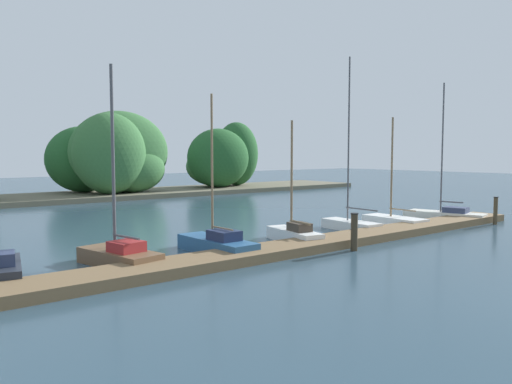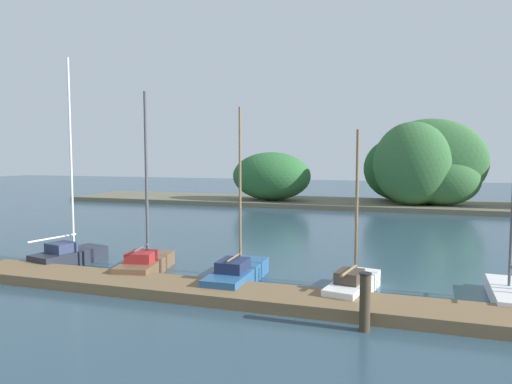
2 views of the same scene
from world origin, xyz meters
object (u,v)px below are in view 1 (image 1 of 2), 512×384
object	(u,v)px
sailboat_3	(293,233)
sailboat_5	(392,220)
sailboat_2	(215,243)
mooring_piling_1	(354,232)
sailboat_6	(444,214)
sailboat_1	(118,254)
mooring_piling_2	(496,210)
sailboat_4	(349,223)

from	to	relation	value
sailboat_3	sailboat_5	size ratio (longest dim) A/B	0.92
sailboat_2	mooring_piling_1	world-z (taller)	sailboat_2
sailboat_6	sailboat_1	bearing A→B (deg)	75.15
sailboat_1	sailboat_3	xyz separation A→B (m)	(7.63, -0.44, -0.03)
sailboat_6	sailboat_2	bearing A→B (deg)	75.76
mooring_piling_2	sailboat_1	bearing A→B (deg)	170.45
sailboat_6	mooring_piling_1	world-z (taller)	sailboat_6
sailboat_1	mooring_piling_2	size ratio (longest dim) A/B	4.55
sailboat_5	sailboat_6	xyz separation A→B (m)	(4.01, -0.58, 0.05)
sailboat_1	sailboat_6	size ratio (longest dim) A/B	0.87
sailboat_1	mooring_piling_1	distance (m)	8.82
sailboat_2	sailboat_3	xyz separation A→B (m)	(3.88, -0.16, 0.00)
sailboat_1	sailboat_3	size ratio (longest dim) A/B	1.30
sailboat_3	mooring_piling_1	distance (m)	2.92
sailboat_2	sailboat_6	xyz separation A→B (m)	(15.34, -0.33, -0.03)
sailboat_1	sailboat_5	bearing A→B (deg)	-101.26
sailboat_3	sailboat_6	bearing A→B (deg)	-80.01
sailboat_1	sailboat_6	xyz separation A→B (m)	(19.09, -0.62, -0.06)
sailboat_6	sailboat_3	bearing A→B (deg)	76.15
mooring_piling_2	sailboat_6	bearing A→B (deg)	99.97
sailboat_4	sailboat_5	size ratio (longest dim) A/B	1.49
sailboat_2	sailboat_6	world-z (taller)	sailboat_6
sailboat_5	sailboat_6	size ratio (longest dim) A/B	0.73
sailboat_1	mooring_piling_1	xyz separation A→B (m)	(8.17, -3.29, 0.33)
sailboat_2	sailboat_6	distance (m)	15.34
sailboat_2	sailboat_5	bearing A→B (deg)	-89.70
sailboat_1	sailboat_5	xyz separation A→B (m)	(15.08, -0.04, -0.11)
sailboat_5	sailboat_3	bearing A→B (deg)	96.16
sailboat_1	sailboat_5	distance (m)	15.09
sailboat_1	sailboat_2	bearing A→B (deg)	-105.46
mooring_piling_1	sailboat_6	bearing A→B (deg)	13.77
sailboat_1	sailboat_2	xyz separation A→B (m)	(3.75, -0.28, -0.03)
sailboat_1	sailboat_4	world-z (taller)	sailboat_4
sailboat_3	mooring_piling_1	world-z (taller)	sailboat_3
sailboat_6	sailboat_4	bearing A→B (deg)	69.40
sailboat_4	sailboat_6	xyz separation A→B (m)	(7.02, -0.94, -0.01)
mooring_piling_1	sailboat_1	bearing A→B (deg)	158.07
sailboat_5	sailboat_6	world-z (taller)	sailboat_6
sailboat_4	mooring_piling_2	distance (m)	8.32
sailboat_1	sailboat_6	distance (m)	19.10
sailboat_2	sailboat_6	bearing A→B (deg)	-92.19
sailboat_4	mooring_piling_1	world-z (taller)	sailboat_4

